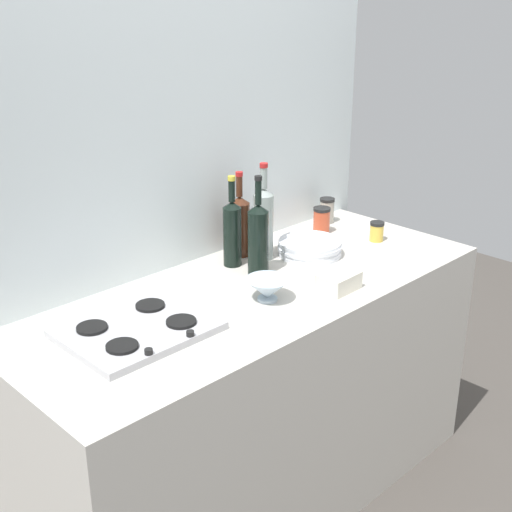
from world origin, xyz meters
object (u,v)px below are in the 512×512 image
at_px(mixing_bowl, 267,289).
at_px(plate_stack, 310,248).
at_px(stovetop_hob, 137,329).
at_px(wine_bottle_mid_right, 258,238).
at_px(wine_bottle_mid_left, 263,222).
at_px(wine_bottle_leftmost, 232,232).
at_px(condiment_jar_front, 327,210).
at_px(butter_dish, 339,281).
at_px(condiment_jar_spare, 377,231).
at_px(wine_bottle_rightmost, 240,224).
at_px(condiment_jar_rear, 322,220).

bearing_deg(mixing_bowl, plate_stack, 22.68).
bearing_deg(stovetop_hob, mixing_bowl, -14.47).
bearing_deg(wine_bottle_mid_right, wine_bottle_mid_left, 37.63).
height_order(wine_bottle_leftmost, condiment_jar_front, wine_bottle_leftmost).
xyz_separation_m(mixing_bowl, butter_dish, (0.24, -0.11, -0.01)).
distance_m(plate_stack, wine_bottle_leftmost, 0.33).
distance_m(mixing_bowl, condiment_jar_spare, 0.73).
xyz_separation_m(butter_dish, condiment_jar_front, (0.52, 0.49, 0.03)).
distance_m(wine_bottle_leftmost, condiment_jar_spare, 0.64).
distance_m(wine_bottle_leftmost, wine_bottle_rightmost, 0.10).
bearing_deg(stovetop_hob, condiment_jar_spare, -1.66).
relative_size(butter_dish, condiment_jar_spare, 1.72).
relative_size(stovetop_hob, wine_bottle_leftmost, 1.25).
xyz_separation_m(wine_bottle_rightmost, butter_dish, (0.02, -0.47, -0.10)).
relative_size(wine_bottle_mid_right, condiment_jar_front, 3.34).
distance_m(wine_bottle_leftmost, wine_bottle_mid_right, 0.13).
height_order(plate_stack, wine_bottle_mid_right, wine_bottle_mid_right).
distance_m(plate_stack, condiment_jar_spare, 0.32).
relative_size(wine_bottle_mid_right, wine_bottle_rightmost, 1.11).
bearing_deg(wine_bottle_mid_left, butter_dish, -92.97).
relative_size(wine_bottle_mid_left, condiment_jar_spare, 4.64).
xyz_separation_m(stovetop_hob, condiment_jar_rear, (1.08, 0.19, 0.04)).
relative_size(mixing_bowl, butter_dish, 1.08).
bearing_deg(wine_bottle_mid_right, wine_bottle_leftmost, 93.59).
distance_m(butter_dish, condiment_jar_rear, 0.58).
bearing_deg(wine_bottle_rightmost, mixing_bowl, -120.71).
bearing_deg(plate_stack, wine_bottle_mid_right, 178.18).
distance_m(butter_dish, condiment_jar_spare, 0.52).
height_order(condiment_jar_front, condiment_jar_rear, same).
distance_m(wine_bottle_leftmost, condiment_jar_front, 0.63).
bearing_deg(wine_bottle_mid_left, condiment_jar_front, 11.35).
distance_m(wine_bottle_mid_right, mixing_bowl, 0.25).
bearing_deg(plate_stack, mixing_bowl, -157.32).
bearing_deg(condiment_jar_rear, condiment_jar_front, 30.60).
bearing_deg(wine_bottle_rightmost, wine_bottle_mid_right, -113.74).
bearing_deg(stovetop_hob, wine_bottle_rightmost, 20.42).
relative_size(stovetop_hob, condiment_jar_rear, 3.91).
relative_size(wine_bottle_leftmost, butter_dish, 2.48).
distance_m(butter_dish, condiment_jar_front, 0.71).
bearing_deg(condiment_jar_rear, stovetop_hob, -170.13).
bearing_deg(wine_bottle_rightmost, plate_stack, -44.18).
height_order(mixing_bowl, condiment_jar_front, condiment_jar_front).
bearing_deg(butter_dish, condiment_jar_spare, 21.83).
xyz_separation_m(wine_bottle_mid_left, butter_dish, (-0.02, -0.39, -0.12)).
height_order(plate_stack, condiment_jar_spare, condiment_jar_spare).
bearing_deg(wine_bottle_leftmost, wine_bottle_mid_left, -15.16).
xyz_separation_m(wine_bottle_mid_left, wine_bottle_rightmost, (-0.04, 0.09, -0.02)).
bearing_deg(mixing_bowl, wine_bottle_mid_left, 46.90).
xyz_separation_m(wine_bottle_mid_left, condiment_jar_spare, (0.46, -0.19, -0.11)).
bearing_deg(wine_bottle_mid_left, wine_bottle_mid_right, -142.37).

